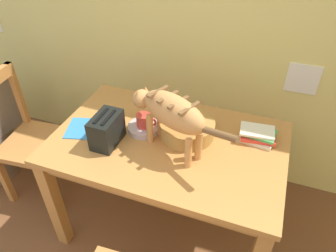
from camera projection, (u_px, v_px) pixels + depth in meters
name	position (u px, v px, depth m)	size (l,w,h in m)	color
wall_rear	(194.00, 6.00, 1.99)	(4.93, 0.11, 2.50)	#EBD676
dining_table	(168.00, 153.00, 1.80)	(1.27, 0.81, 0.74)	#BD7D3E
cat	(171.00, 112.00, 1.55)	(0.61, 0.31, 0.33)	tan
saucer_bowl	(144.00, 128.00, 1.80)	(0.18, 0.18, 0.03)	#BCA9AC
coffee_mug	(144.00, 120.00, 1.77)	(0.12, 0.08, 0.08)	#CF3E32
magazine	(92.00, 129.00, 1.82)	(0.28, 0.19, 0.01)	#3586D2
book_stack	(258.00, 135.00, 1.72)	(0.20, 0.15, 0.07)	beige
wicker_basket	(187.00, 128.00, 1.75)	(0.31, 0.31, 0.09)	#B1803E
toaster	(107.00, 130.00, 1.68)	(0.12, 0.20, 0.18)	black
wooden_chair_far	(30.00, 140.00, 2.19)	(0.46, 0.46, 0.93)	#BC793C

